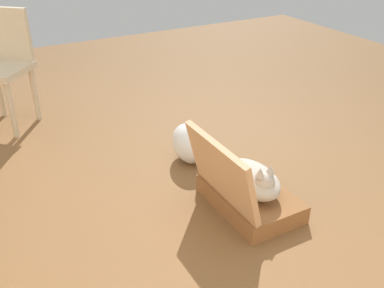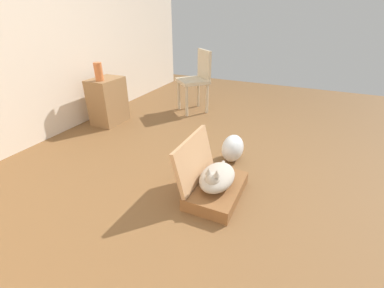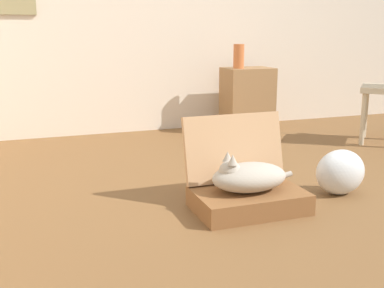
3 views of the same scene
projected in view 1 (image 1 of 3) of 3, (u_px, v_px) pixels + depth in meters
The scene contains 6 objects.
ground_plane at pixel (200, 185), 2.91m from camera, with size 7.68×7.68×0.00m, color brown.
suitcase_base at pixel (250, 198), 2.69m from camera, with size 0.62×0.40×0.12m, color brown.
suitcase_lid at pixel (221, 171), 2.47m from camera, with size 0.62×0.40×0.04m, color tan.
cat at pixel (252, 179), 2.61m from camera, with size 0.52×0.28×0.23m.
plastic_bag_white at pixel (189, 143), 3.13m from camera, with size 0.32×0.23×0.29m, color silver.
chair at pixel (3, 63), 3.51m from camera, with size 0.61×0.60×0.94m.
Camera 1 is at (-2.10, 1.22, 1.63)m, focal length 41.05 mm.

